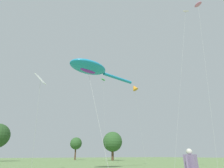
{
  "coord_description": "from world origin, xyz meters",
  "views": [
    {
      "loc": [
        -7.96,
        -2.06,
        1.41
      ],
      "look_at": [
        0.19,
        10.91,
        7.66
      ],
      "focal_mm": 28.26,
      "sensor_mm": 36.0,
      "label": 1
    }
  ],
  "objects_px": {
    "small_kite_tiny_distant": "(185,24)",
    "small_kite_triangle_green": "(41,81)",
    "big_show_kite": "(90,68)",
    "small_kite_delta_white": "(198,6)",
    "small_kite_stunt_black": "(135,88)",
    "tree_shrub_far": "(113,142)",
    "small_kite_box_yellow": "(103,80)",
    "tree_oak_left": "(76,144)"
  },
  "relations": [
    {
      "from": "small_kite_tiny_distant",
      "to": "small_kite_triangle_green",
      "type": "distance_m",
      "value": 21.56
    },
    {
      "from": "big_show_kite",
      "to": "small_kite_delta_white",
      "type": "height_order",
      "value": "small_kite_delta_white"
    },
    {
      "from": "small_kite_stunt_black",
      "to": "small_kite_triangle_green",
      "type": "bearing_deg",
      "value": -18.37
    },
    {
      "from": "small_kite_triangle_green",
      "to": "tree_shrub_far",
      "type": "distance_m",
      "value": 47.55
    },
    {
      "from": "small_kite_tiny_distant",
      "to": "tree_shrub_far",
      "type": "relative_size",
      "value": 2.48
    },
    {
      "from": "tree_shrub_far",
      "to": "small_kite_tiny_distant",
      "type": "bearing_deg",
      "value": -107.62
    },
    {
      "from": "small_kite_triangle_green",
      "to": "small_kite_stunt_black",
      "type": "bearing_deg",
      "value": 36.42
    },
    {
      "from": "small_kite_delta_white",
      "to": "small_kite_stunt_black",
      "type": "bearing_deg",
      "value": -164.68
    },
    {
      "from": "big_show_kite",
      "to": "small_kite_stunt_black",
      "type": "distance_m",
      "value": 11.56
    },
    {
      "from": "small_kite_box_yellow",
      "to": "small_kite_delta_white",
      "type": "bearing_deg",
      "value": 71.87
    },
    {
      "from": "small_kite_tiny_distant",
      "to": "small_kite_box_yellow",
      "type": "height_order",
      "value": "small_kite_tiny_distant"
    },
    {
      "from": "small_kite_tiny_distant",
      "to": "small_kite_delta_white",
      "type": "bearing_deg",
      "value": 41.52
    },
    {
      "from": "small_kite_delta_white",
      "to": "small_kite_stunt_black",
      "type": "height_order",
      "value": "small_kite_delta_white"
    },
    {
      "from": "big_show_kite",
      "to": "small_kite_box_yellow",
      "type": "distance_m",
      "value": 15.87
    },
    {
      "from": "small_kite_triangle_green",
      "to": "tree_shrub_far",
      "type": "bearing_deg",
      "value": 63.11
    },
    {
      "from": "tree_oak_left",
      "to": "small_kite_delta_white",
      "type": "bearing_deg",
      "value": -95.86
    },
    {
      "from": "tree_shrub_far",
      "to": "tree_oak_left",
      "type": "bearing_deg",
      "value": 115.39
    },
    {
      "from": "big_show_kite",
      "to": "small_kite_tiny_distant",
      "type": "distance_m",
      "value": 15.64
    },
    {
      "from": "small_kite_box_yellow",
      "to": "big_show_kite",
      "type": "bearing_deg",
      "value": 27.29
    },
    {
      "from": "big_show_kite",
      "to": "tree_shrub_far",
      "type": "bearing_deg",
      "value": -132.32
    },
    {
      "from": "small_kite_tiny_distant",
      "to": "tree_shrub_far",
      "type": "distance_m",
      "value": 43.66
    },
    {
      "from": "small_kite_delta_white",
      "to": "tree_oak_left",
      "type": "relative_size",
      "value": 2.64
    },
    {
      "from": "small_kite_delta_white",
      "to": "tree_shrub_far",
      "type": "bearing_deg",
      "value": 171.71
    },
    {
      "from": "small_kite_stunt_black",
      "to": "small_kite_triangle_green",
      "type": "relative_size",
      "value": 1.62
    },
    {
      "from": "small_kite_triangle_green",
      "to": "tree_oak_left",
      "type": "bearing_deg",
      "value": 78.23
    },
    {
      "from": "big_show_kite",
      "to": "tree_shrub_far",
      "type": "distance_m",
      "value": 42.55
    },
    {
      "from": "small_kite_delta_white",
      "to": "small_kite_triangle_green",
      "type": "xyz_separation_m",
      "value": [
        -17.53,
        5.5,
        -13.09
      ]
    },
    {
      "from": "big_show_kite",
      "to": "tree_oak_left",
      "type": "relative_size",
      "value": 1.47
    },
    {
      "from": "small_kite_tiny_distant",
      "to": "small_kite_box_yellow",
      "type": "bearing_deg",
      "value": -122.95
    },
    {
      "from": "big_show_kite",
      "to": "small_kite_triangle_green",
      "type": "bearing_deg",
      "value": 17.71
    },
    {
      "from": "small_kite_tiny_distant",
      "to": "small_kite_triangle_green",
      "type": "xyz_separation_m",
      "value": [
        -17.72,
        2.98,
        -11.91
      ]
    },
    {
      "from": "big_show_kite",
      "to": "small_kite_stunt_black",
      "type": "height_order",
      "value": "small_kite_stunt_black"
    },
    {
      "from": "small_kite_triangle_green",
      "to": "tree_shrub_far",
      "type": "xyz_separation_m",
      "value": [
        30.3,
        36.61,
        -1.53
      ]
    },
    {
      "from": "small_kite_stunt_black",
      "to": "small_kite_delta_white",
      "type": "bearing_deg",
      "value": 54.68
    },
    {
      "from": "small_kite_tiny_distant",
      "to": "tree_shrub_far",
      "type": "bearing_deg",
      "value": -151.77
    },
    {
      "from": "small_kite_delta_white",
      "to": "tree_oak_left",
      "type": "height_order",
      "value": "small_kite_delta_white"
    },
    {
      "from": "tree_shrub_far",
      "to": "tree_oak_left",
      "type": "relative_size",
      "value": 1.13
    },
    {
      "from": "small_kite_stunt_black",
      "to": "small_kite_box_yellow",
      "type": "relative_size",
      "value": 0.78
    },
    {
      "from": "small_kite_stunt_black",
      "to": "small_kite_triangle_green",
      "type": "xyz_separation_m",
      "value": [
        -16.05,
        -7.04,
        -4.95
      ]
    },
    {
      "from": "small_kite_triangle_green",
      "to": "tree_oak_left",
      "type": "xyz_separation_m",
      "value": [
        23.35,
        51.25,
        -1.58
      ]
    },
    {
      "from": "big_show_kite",
      "to": "small_kite_tiny_distant",
      "type": "bearing_deg",
      "value": 149.7
    },
    {
      "from": "small_kite_triangle_green",
      "to": "tree_shrub_far",
      "type": "relative_size",
      "value": 0.89
    }
  ]
}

